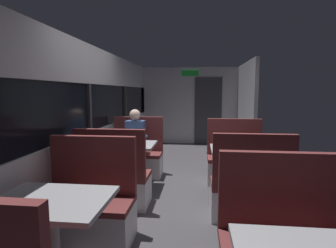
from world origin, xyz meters
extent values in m
cube|color=#423F44|center=(0.00, 0.00, -0.01)|extent=(3.30, 9.20, 0.02)
cube|color=#B2B2B7|center=(-1.45, 0.00, 0.47)|extent=(0.08, 8.40, 0.95)
cube|color=#B2B2B7|center=(-1.45, 0.00, 2.00)|extent=(0.08, 8.40, 0.60)
cube|color=black|center=(-1.46, 0.00, 1.32)|extent=(0.03, 8.40, 0.75)
cube|color=#2D2D30|center=(-1.43, 0.00, 1.32)|extent=(0.06, 0.08, 0.75)
cube|color=#2D2D30|center=(-1.43, 2.10, 1.32)|extent=(0.06, 0.08, 0.75)
cube|color=#2D2D30|center=(-1.43, 4.20, 1.32)|extent=(0.06, 0.08, 0.75)
cube|color=#B2B2B7|center=(0.00, 4.20, 1.15)|extent=(2.90, 0.08, 2.30)
cube|color=#333338|center=(0.55, 4.15, 1.00)|extent=(0.80, 0.04, 2.00)
cube|color=green|center=(0.00, 4.14, 2.12)|extent=(0.50, 0.03, 0.16)
cube|color=#B2B2B7|center=(1.45, 3.00, 1.15)|extent=(0.08, 2.40, 2.30)
cylinder|color=#9E9EA3|center=(-0.89, -2.09, 0.35)|extent=(0.10, 0.10, 0.70)
cube|color=#99999E|center=(-0.89, -2.09, 0.72)|extent=(0.90, 0.70, 0.04)
cube|color=silver|center=(-0.89, -1.43, 0.20)|extent=(0.95, 0.50, 0.39)
cube|color=brown|center=(-0.89, -1.43, 0.42)|extent=(0.95, 0.50, 0.06)
cube|color=brown|center=(-0.89, -1.22, 0.78)|extent=(0.95, 0.08, 0.65)
cylinder|color=#9E9EA3|center=(-0.89, 0.20, 0.35)|extent=(0.10, 0.10, 0.70)
cube|color=#99999E|center=(-0.89, 0.20, 0.72)|extent=(0.90, 0.70, 0.04)
cube|color=silver|center=(-0.89, -0.46, 0.20)|extent=(0.95, 0.50, 0.39)
cube|color=brown|center=(-0.89, -0.46, 0.42)|extent=(0.95, 0.50, 0.06)
cube|color=brown|center=(-0.89, -0.67, 0.78)|extent=(0.95, 0.08, 0.65)
cube|color=silver|center=(-0.89, 0.86, 0.20)|extent=(0.95, 0.50, 0.39)
cube|color=brown|center=(-0.89, 0.86, 0.42)|extent=(0.95, 0.50, 0.06)
cube|color=brown|center=(-0.89, 1.07, 0.78)|extent=(0.95, 0.08, 0.65)
cube|color=brown|center=(0.89, -2.03, 0.42)|extent=(0.95, 0.50, 0.06)
cube|color=brown|center=(0.89, -1.82, 0.78)|extent=(0.95, 0.08, 0.65)
cylinder|color=#9E9EA3|center=(0.89, 0.00, 0.35)|extent=(0.10, 0.10, 0.70)
cube|color=#99999E|center=(0.89, 0.00, 0.72)|extent=(0.90, 0.70, 0.04)
cube|color=silver|center=(0.89, -0.66, 0.20)|extent=(0.95, 0.50, 0.39)
cube|color=brown|center=(0.89, -0.66, 0.42)|extent=(0.95, 0.50, 0.06)
cube|color=brown|center=(0.89, -0.87, 0.78)|extent=(0.95, 0.08, 0.65)
cube|color=silver|center=(0.89, 0.66, 0.20)|extent=(0.95, 0.50, 0.39)
cube|color=brown|center=(0.89, 0.66, 0.42)|extent=(0.95, 0.50, 0.06)
cube|color=brown|center=(0.89, 0.87, 0.78)|extent=(0.95, 0.08, 0.65)
cube|color=#26262D|center=(-0.89, 0.86, 0.23)|extent=(0.30, 0.36, 0.45)
cube|color=#3F598C|center=(-0.89, 0.81, 0.75)|extent=(0.34, 0.22, 0.60)
sphere|color=beige|center=(-0.89, 0.79, 1.16)|extent=(0.20, 0.20, 0.20)
cylinder|color=#3F598C|center=(-1.09, 0.63, 0.77)|extent=(0.07, 0.28, 0.07)
cylinder|color=#3F598C|center=(-0.69, 0.63, 0.77)|extent=(0.07, 0.28, 0.07)
cylinder|color=#26598C|center=(-0.75, 0.28, 0.79)|extent=(0.07, 0.07, 0.09)
camera|label=1|loc=(0.24, -4.02, 1.58)|focal=28.92mm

